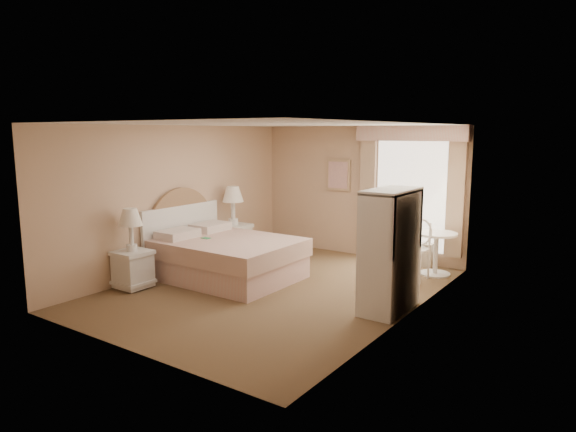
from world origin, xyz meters
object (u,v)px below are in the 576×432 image
Objects in this scene: cafe_chair at (416,244)px; armoire at (390,261)px; nightstand_near at (132,259)px; nightstand_far at (233,231)px; bed at (222,255)px; round_table at (436,247)px.

armoire reaches higher than cafe_chair.
nightstand_near is 2.37m from nightstand_far.
bed is 3.58m from round_table.
armoire is (3.65, -1.04, 0.17)m from nightstand_far.
bed is 1.44m from nightstand_near.
armoire is at bearing -15.91° from nightstand_far.
nightstand_far reaches higher than nightstand_near.
round_table is at bearing 92.01° from armoire.
round_table is (3.58, 1.04, -0.03)m from nightstand_far.
round_table is at bearing 16.18° from nightstand_far.
round_table is 0.72× the size of cafe_chair.
nightstand_near is 0.91× the size of nightstand_far.
bed is 2.21× the size of cafe_chair.
armoire is at bearing 20.00° from nightstand_near.
armoire is (3.65, 1.33, 0.22)m from nightstand_near.
armoire is at bearing -79.35° from cafe_chair.
cafe_chair is at bearing 10.20° from nightstand_far.
nightstand_near is at bearing -160.00° from armoire.
nightstand_far is 1.87× the size of round_table.
nightstand_near reaches higher than round_table.
nightstand_near is at bearing -90.00° from nightstand_far.
cafe_chair is at bearing 99.29° from armoire.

